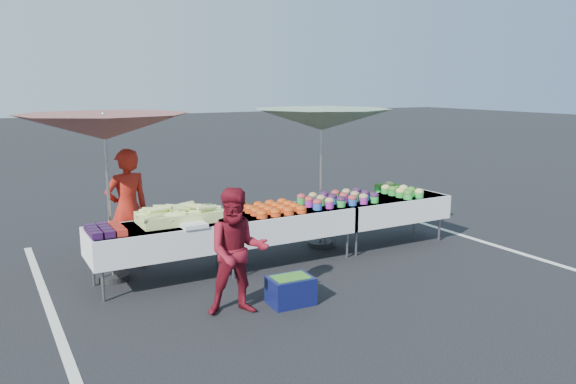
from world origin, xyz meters
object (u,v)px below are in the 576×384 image
vendor (127,210)px  table_center (288,221)px  table_left (163,238)px  storage_bin (291,290)px  table_right (388,207)px  umbrella_right (322,121)px  umbrella_left (104,128)px  customer (238,252)px

vendor → table_center: bearing=148.6°
table_left → vendor: vendor is taller
table_center → storage_bin: bearing=-118.2°
table_right → umbrella_right: umbrella_right is taller
umbrella_left → umbrella_right: bearing=0.0°
table_center → umbrella_left: umbrella_left is taller
umbrella_left → vendor: bearing=49.3°
vendor → umbrella_right: size_ratio=0.75×
table_left → storage_bin: bearing=-53.6°
table_center → table_right: 1.80m
storage_bin → table_right: bearing=31.6°
table_left → vendor: size_ratio=1.13×
table_right → vendor: size_ratio=1.13×
vendor → storage_bin: (1.29, -2.17, -0.66)m
table_center → umbrella_right: umbrella_right is taller
vendor → storage_bin: size_ratio=3.19×
table_left → table_center: size_ratio=1.00×
table_left → table_center: (1.80, 0.00, 0.00)m
umbrella_left → storage_bin: umbrella_left is taller
customer → umbrella_left: size_ratio=0.58×
umbrella_right → table_left: bearing=-171.3°
customer → storage_bin: (0.63, -0.05, -0.53)m
customer → umbrella_right: umbrella_right is taller
table_right → storage_bin: size_ratio=3.60×
table_left → umbrella_right: (2.60, 0.40, 1.36)m
umbrella_left → storage_bin: bearing=-48.6°
table_right → storage_bin: table_right is taller
table_right → customer: (-3.19, -1.36, 0.12)m
table_left → umbrella_left: size_ratio=0.77×
table_center → storage_bin: 1.66m
table_center → vendor: bearing=159.7°
umbrella_left → umbrella_right: umbrella_left is taller
umbrella_left → table_right: bearing=-5.5°
umbrella_right → table_right: bearing=-21.8°
table_left → table_center: bearing=0.0°
table_left → vendor: bearing=108.4°
table_left → umbrella_left: 1.53m
table_right → umbrella_right: bearing=158.2°
customer → umbrella_right: size_ratio=0.64×
table_left → umbrella_right: bearing=8.7°
umbrella_left → table_left: bearing=-35.6°
table_left → table_right: size_ratio=1.00×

